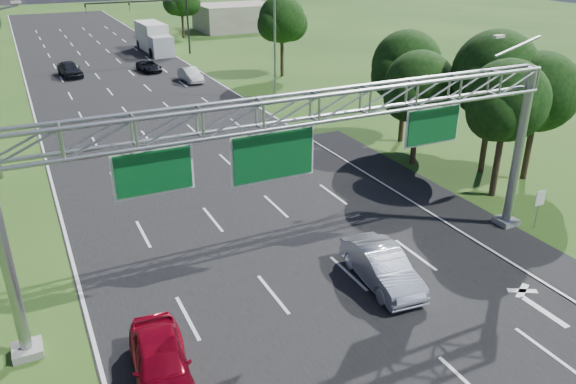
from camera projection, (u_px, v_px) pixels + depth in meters
ground at (185, 150)px, 38.80m from camera, size 220.00×220.00×0.00m
road at (185, 150)px, 38.80m from camera, size 18.00×180.00×0.02m
road_flare at (459, 213)px, 29.76m from camera, size 3.00×30.00×0.02m
sign_gantry at (316, 122)px, 21.35m from camera, size 23.50×1.00×9.56m
regulatory_sign at (540, 201)px, 27.55m from camera, size 0.60×0.08×2.10m
traffic_signal at (159, 13)px, 68.38m from camera, size 12.21×0.24×7.00m
streetlight_r_mid at (273, 36)px, 49.24m from camera, size 2.97×0.22×10.16m
tree_cluster_right at (470, 85)px, 33.68m from camera, size 9.91×14.60×8.68m
tree_verge_rd at (282, 21)px, 57.72m from camera, size 5.76×4.80×8.28m
tree_verge_re at (182, 1)px, 81.70m from camera, size 5.76×4.80×7.84m
building_right at (236, 17)px, 90.23m from camera, size 12.00×9.00×4.00m
red_coupe at (161, 362)px, 18.11m from camera, size 2.33×4.73×1.55m
silver_sedan at (382, 267)px, 23.40m from camera, size 2.11×4.92×1.58m
car_queue_b at (149, 66)px, 61.83m from camera, size 2.36×4.32×1.15m
car_queue_c at (70, 69)px, 59.40m from camera, size 2.48×4.89×1.60m
car_queue_d at (191, 75)px, 57.34m from camera, size 1.68×4.25×1.38m
box_truck at (154, 38)px, 72.27m from camera, size 2.91×9.52×3.59m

